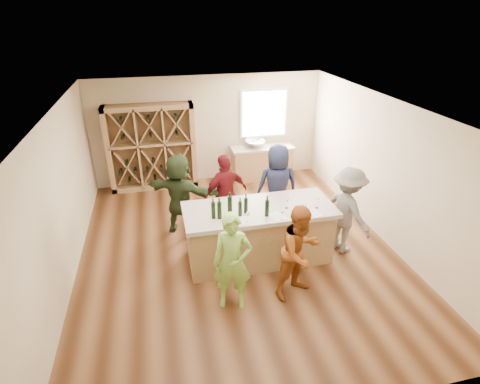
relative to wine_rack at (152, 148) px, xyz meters
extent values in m
cube|color=brown|center=(1.50, -3.27, -1.15)|extent=(6.00, 7.00, 0.10)
cube|color=white|center=(1.50, -3.27, 1.75)|extent=(6.00, 7.00, 0.10)
cube|color=#C6B08F|center=(1.50, 0.28, 0.30)|extent=(6.00, 0.10, 2.80)
cube|color=#C6B08F|center=(1.50, -6.82, 0.30)|extent=(6.00, 0.10, 2.80)
cube|color=#C6B08F|center=(-1.55, -3.27, 0.30)|extent=(0.10, 7.00, 2.80)
cube|color=#C6B08F|center=(4.55, -3.27, 0.30)|extent=(0.10, 7.00, 2.80)
cube|color=white|center=(3.00, 0.20, 0.65)|extent=(1.30, 0.06, 1.30)
cube|color=white|center=(3.00, 0.17, 0.65)|extent=(1.18, 0.01, 1.18)
cube|color=#A0794C|center=(0.00, 0.00, 0.00)|extent=(2.20, 0.45, 2.20)
cube|color=#A0794C|center=(2.90, -0.07, -0.67)|extent=(1.60, 0.58, 0.86)
cube|color=#B4A594|center=(2.90, -0.07, -0.21)|extent=(1.70, 0.62, 0.06)
imported|color=silver|center=(2.70, -0.07, -0.09)|extent=(0.54, 0.54, 0.19)
cylinder|color=silver|center=(2.70, 0.11, -0.03)|extent=(0.02, 0.02, 0.30)
cube|color=#A0794C|center=(1.83, -3.63, -0.60)|extent=(2.60, 1.00, 1.00)
cube|color=#B4A594|center=(1.83, -3.63, -0.06)|extent=(2.72, 1.12, 0.08)
cylinder|color=black|center=(0.97, -3.80, 0.13)|extent=(0.09, 0.09, 0.29)
cylinder|color=black|center=(1.07, -3.84, 0.13)|extent=(0.08, 0.08, 0.31)
cylinder|color=black|center=(1.28, -3.70, 0.14)|extent=(0.10, 0.10, 0.33)
cylinder|color=black|center=(1.43, -3.83, 0.12)|extent=(0.07, 0.07, 0.27)
cylinder|color=black|center=(1.55, -3.75, 0.12)|extent=(0.09, 0.09, 0.28)
cone|color=white|center=(1.50, -4.07, 0.07)|extent=(0.08, 0.08, 0.18)
cone|color=white|center=(2.08, -4.12, 0.07)|extent=(0.08, 0.08, 0.17)
cone|color=white|center=(2.52, -4.04, 0.07)|extent=(0.09, 0.09, 0.18)
cone|color=white|center=(2.30, -3.74, 0.08)|extent=(0.09, 0.09, 0.20)
cone|color=white|center=(2.83, -3.86, 0.08)|extent=(0.09, 0.09, 0.19)
cube|color=white|center=(1.45, -3.99, -0.02)|extent=(0.24, 0.31, 0.00)
cube|color=white|center=(2.06, -3.99, -0.02)|extent=(0.32, 0.36, 0.00)
cube|color=white|center=(2.71, -4.03, -0.02)|extent=(0.29, 0.33, 0.00)
imported|color=#8CC64C|center=(1.10, -4.74, -0.28)|extent=(0.69, 0.57, 1.65)
imported|color=#994C19|center=(2.21, -4.71, -0.29)|extent=(0.89, 0.70, 1.62)
imported|color=slate|center=(3.52, -3.72, -0.24)|extent=(0.84, 1.22, 1.73)
imported|color=#590F14|center=(1.42, -2.52, -0.24)|extent=(1.12, 0.82, 1.71)
imported|color=#191E38|center=(2.54, -2.49, -0.19)|extent=(0.92, 0.62, 1.82)
imported|color=#263319|center=(0.50, -2.36, -0.23)|extent=(1.68, 1.34, 1.74)
cylinder|color=black|center=(1.88, -3.93, 0.13)|extent=(0.07, 0.07, 0.30)
camera|label=1|loc=(0.18, -9.28, 3.22)|focal=28.00mm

